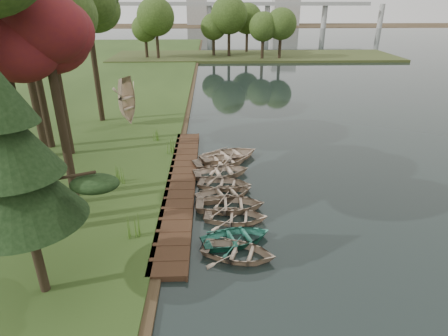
{
  "coord_description": "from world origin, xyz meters",
  "views": [
    {
      "loc": [
        0.16,
        -18.99,
        9.68
      ],
      "look_at": [
        0.82,
        -0.2,
        1.13
      ],
      "focal_mm": 30.0,
      "sensor_mm": 36.0,
      "label": 1
    }
  ],
  "objects_px": {
    "rowboat_1": "(237,236)",
    "boardwalk": "(181,183)",
    "pine_tree": "(13,161)",
    "rowboat_2": "(236,215)",
    "rowboat_0": "(238,251)",
    "stored_rowboat": "(130,119)"
  },
  "relations": [
    {
      "from": "boardwalk",
      "to": "rowboat_2",
      "type": "relative_size",
      "value": 5.29
    },
    {
      "from": "boardwalk",
      "to": "rowboat_1",
      "type": "distance_m",
      "value": 6.27
    },
    {
      "from": "rowboat_1",
      "to": "stored_rowboat",
      "type": "xyz_separation_m",
      "value": [
        -7.66,
        16.2,
        0.33
      ]
    },
    {
      "from": "boardwalk",
      "to": "rowboat_2",
      "type": "bearing_deg",
      "value": -53.96
    },
    {
      "from": "rowboat_1",
      "to": "boardwalk",
      "type": "bearing_deg",
      "value": 9.74
    },
    {
      "from": "boardwalk",
      "to": "rowboat_0",
      "type": "distance_m",
      "value": 7.19
    },
    {
      "from": "rowboat_0",
      "to": "pine_tree",
      "type": "distance_m",
      "value": 8.71
    },
    {
      "from": "boardwalk",
      "to": "rowboat_0",
      "type": "xyz_separation_m",
      "value": [
        2.78,
        -6.62,
        0.22
      ]
    },
    {
      "from": "boardwalk",
      "to": "rowboat_1",
      "type": "height_order",
      "value": "rowboat_1"
    },
    {
      "from": "rowboat_2",
      "to": "boardwalk",
      "type": "bearing_deg",
      "value": 42.46
    },
    {
      "from": "boardwalk",
      "to": "pine_tree",
      "type": "height_order",
      "value": "pine_tree"
    },
    {
      "from": "rowboat_1",
      "to": "stored_rowboat",
      "type": "relative_size",
      "value": 0.8
    },
    {
      "from": "rowboat_1",
      "to": "stored_rowboat",
      "type": "bearing_deg",
      "value": 8.88
    },
    {
      "from": "rowboat_1",
      "to": "stored_rowboat",
      "type": "distance_m",
      "value": 17.92
    },
    {
      "from": "rowboat_2",
      "to": "pine_tree",
      "type": "xyz_separation_m",
      "value": [
        -7.02,
        -4.63,
        4.87
      ]
    },
    {
      "from": "rowboat_0",
      "to": "stored_rowboat",
      "type": "xyz_separation_m",
      "value": [
        -7.68,
        17.2,
        0.33
      ]
    },
    {
      "from": "stored_rowboat",
      "to": "pine_tree",
      "type": "xyz_separation_m",
      "value": [
        0.71,
        -19.09,
        4.54
      ]
    },
    {
      "from": "pine_tree",
      "to": "boardwalk",
      "type": "bearing_deg",
      "value": 63.83
    },
    {
      "from": "boardwalk",
      "to": "pine_tree",
      "type": "relative_size",
      "value": 2.0
    },
    {
      "from": "rowboat_1",
      "to": "pine_tree",
      "type": "distance_m",
      "value": 8.97
    },
    {
      "from": "rowboat_0",
      "to": "pine_tree",
      "type": "xyz_separation_m",
      "value": [
        -6.97,
        -1.9,
        4.87
      ]
    },
    {
      "from": "stored_rowboat",
      "to": "rowboat_1",
      "type": "bearing_deg",
      "value": -130.1
    }
  ]
}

